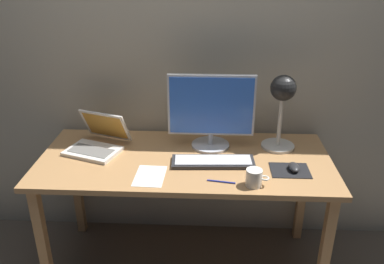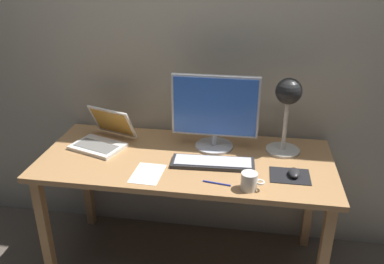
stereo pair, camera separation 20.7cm
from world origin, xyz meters
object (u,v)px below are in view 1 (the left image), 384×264
(mouse, at_px, (294,167))
(pen, at_px, (221,182))
(coffee_mug, at_px, (254,178))
(keyboard_main, at_px, (213,162))
(monitor, at_px, (211,110))
(laptop, at_px, (99,139))
(desk_lamp, at_px, (282,99))

(mouse, distance_m, pen, 0.40)
(coffee_mug, bearing_deg, keyboard_main, 133.25)
(monitor, relative_size, mouse, 5.06)
(laptop, distance_m, pen, 0.78)
(coffee_mug, bearing_deg, laptop, 156.65)
(laptop, distance_m, desk_lamp, 1.06)
(coffee_mug, height_order, pen, coffee_mug)
(laptop, bearing_deg, monitor, 4.52)
(desk_lamp, bearing_deg, coffee_mug, -112.42)
(keyboard_main, xyz_separation_m, coffee_mug, (0.20, -0.21, 0.03))
(keyboard_main, distance_m, mouse, 0.42)
(coffee_mug, relative_size, pen, 0.82)
(coffee_mug, bearing_deg, mouse, 35.42)
(desk_lamp, bearing_deg, mouse, -80.91)
(monitor, xyz_separation_m, pen, (0.06, -0.40, -0.22))
(laptop, bearing_deg, mouse, -11.16)
(monitor, height_order, mouse, monitor)
(pen, bearing_deg, mouse, 19.65)
(keyboard_main, relative_size, pen, 3.19)
(laptop, height_order, pen, laptop)
(keyboard_main, bearing_deg, desk_lamp, 30.17)
(desk_lamp, distance_m, pen, 0.60)
(laptop, distance_m, coffee_mug, 0.93)
(laptop, xyz_separation_m, coffee_mug, (0.85, -0.37, -0.01))
(desk_lamp, bearing_deg, pen, -129.41)
(pen, bearing_deg, monitor, 98.00)
(keyboard_main, relative_size, coffee_mug, 3.90)
(monitor, distance_m, laptop, 0.66)
(mouse, height_order, pen, mouse)
(desk_lamp, height_order, coffee_mug, desk_lamp)
(desk_lamp, xyz_separation_m, mouse, (0.04, -0.27, -0.28))
(monitor, distance_m, pen, 0.46)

